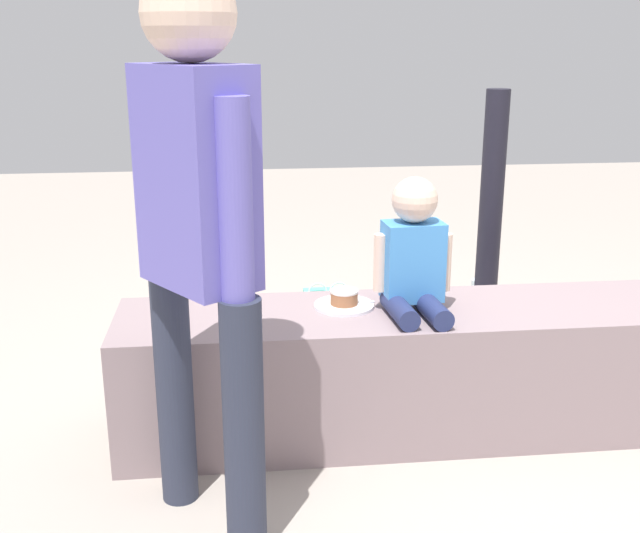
{
  "coord_description": "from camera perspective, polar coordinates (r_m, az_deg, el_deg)",
  "views": [
    {
      "loc": [
        -0.75,
        -2.54,
        1.43
      ],
      "look_at": [
        -0.5,
        -0.25,
        0.73
      ],
      "focal_mm": 42.71,
      "sensor_mm": 36.0,
      "label": 1
    }
  ],
  "objects": [
    {
      "name": "water_bottle_near_gift",
      "position": [
        4.25,
        11.69,
        -1.82
      ],
      "size": [
        0.07,
        0.07,
        0.21
      ],
      "color": "silver",
      "rests_on": "ground_plane"
    },
    {
      "name": "child_seated",
      "position": [
        2.71,
        7.03,
        0.96
      ],
      "size": [
        0.28,
        0.32,
        0.48
      ],
      "color": "navy",
      "rests_on": "concrete_ledge"
    },
    {
      "name": "party_cup_red",
      "position": [
        4.18,
        17.7,
        -3.25
      ],
      "size": [
        0.09,
        0.09,
        0.11
      ],
      "primitive_type": "cylinder",
      "color": "red",
      "rests_on": "ground_plane"
    },
    {
      "name": "gift_bag",
      "position": [
        3.52,
        0.62,
        -4.28
      ],
      "size": [
        0.22,
        0.12,
        0.36
      ],
      "color": "#59C6B2",
      "rests_on": "ground_plane"
    },
    {
      "name": "cake_box_white",
      "position": [
        3.44,
        13.7,
        -6.93
      ],
      "size": [
        0.33,
        0.33,
        0.14
      ],
      "primitive_type": "cube",
      "rotation": [
        0.0,
        0.0,
        0.28
      ],
      "color": "white",
      "rests_on": "ground_plane"
    },
    {
      "name": "ground_plane",
      "position": [
        3.01,
        9.13,
        -11.72
      ],
      "size": [
        12.0,
        12.0,
        0.0
      ],
      "primitive_type": "plane",
      "color": "#A2978D"
    },
    {
      "name": "adult_standing",
      "position": [
        2.09,
        -9.13,
        3.91
      ],
      "size": [
        0.35,
        0.41,
        1.61
      ],
      "color": "#2A2E40",
      "rests_on": "ground_plane"
    },
    {
      "name": "cake_plate",
      "position": [
        2.78,
        1.82,
        -2.63
      ],
      "size": [
        0.22,
        0.22,
        0.07
      ],
      "color": "white",
      "rests_on": "concrete_ledge"
    },
    {
      "name": "concrete_ledge",
      "position": [
        2.91,
        9.35,
        -7.55
      ],
      "size": [
        2.4,
        0.49,
        0.48
      ],
      "primitive_type": "cube",
      "color": "gray",
      "rests_on": "ground_plane"
    },
    {
      "name": "handbag_black_leather",
      "position": [
        4.17,
        6.22,
        -1.85
      ],
      "size": [
        0.29,
        0.1,
        0.29
      ],
      "color": "black",
      "rests_on": "ground_plane"
    },
    {
      "name": "railing_post",
      "position": [
        3.72,
        12.49,
        1.34
      ],
      "size": [
        0.36,
        0.36,
        1.21
      ],
      "color": "black",
      "rests_on": "ground_plane"
    }
  ]
}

